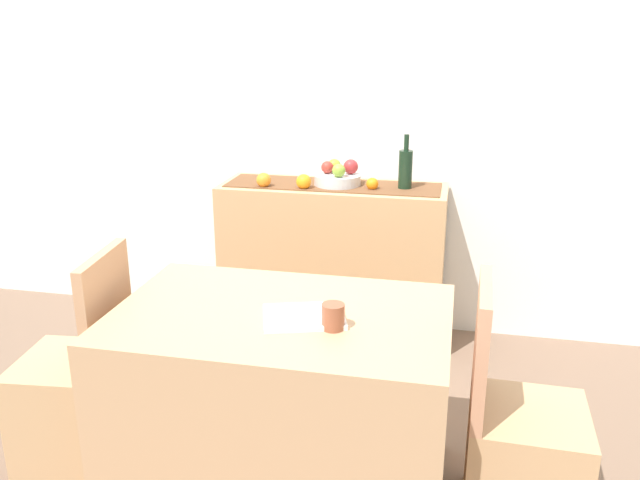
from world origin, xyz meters
TOP-DOWN VIEW (x-y plane):
  - ground_plane at (0.00, 0.00)m, footprint 6.40×6.40m
  - room_wall_rear at (0.00, 1.18)m, footprint 6.40×0.06m
  - sideboard_console at (-0.08, 0.92)m, footprint 1.22×0.42m
  - table_runner at (-0.08, 0.92)m, footprint 1.15×0.32m
  - fruit_bowl at (-0.05, 0.92)m, footprint 0.25×0.25m
  - apple_left at (0.01, 0.95)m, footprint 0.08×0.08m
  - apple_front at (-0.08, 1.00)m, footprint 0.07×0.07m
  - apple_center at (-0.11, 0.94)m, footprint 0.07×0.07m
  - apple_rear at (-0.03, 0.86)m, footprint 0.07×0.07m
  - wine_bottle at (0.31, 0.92)m, footprint 0.07×0.07m
  - orange_loose_far at (0.14, 0.87)m, footprint 0.06×0.06m
  - orange_loose_near_bowl at (-0.43, 0.80)m, footprint 0.08×0.08m
  - orange_loose_mid at (-0.21, 0.81)m, footprint 0.08×0.08m
  - dining_table at (-0.01, -0.40)m, footprint 1.20×0.79m
  - open_book at (0.09, -0.45)m, footprint 0.33×0.28m
  - coffee_cup at (0.20, -0.50)m, footprint 0.08×0.08m
  - chair_near_window at (-0.87, -0.40)m, footprint 0.44×0.44m
  - chair_by_corner at (0.86, -0.40)m, footprint 0.41×0.41m

SIDE VIEW (x-z plane):
  - ground_plane at x=0.00m, z-range -0.02..0.00m
  - chair_near_window at x=-0.87m, z-range -0.18..0.72m
  - chair_by_corner at x=0.86m, z-range -0.18..0.72m
  - dining_table at x=-0.01m, z-range 0.00..0.74m
  - sideboard_console at x=-0.08m, z-range 0.00..0.89m
  - open_book at x=0.09m, z-range 0.74..0.76m
  - coffee_cup at x=0.20m, z-range 0.74..0.83m
  - table_runner at x=-0.08m, z-range 0.89..0.90m
  - orange_loose_far at x=0.14m, z-range 0.89..0.96m
  - fruit_bowl at x=-0.05m, z-range 0.90..0.95m
  - orange_loose_near_bowl at x=-0.43m, z-range 0.89..0.97m
  - orange_loose_mid at x=-0.21m, z-range 0.89..0.97m
  - apple_center at x=-0.11m, z-range 0.95..1.02m
  - apple_front at x=-0.08m, z-range 0.95..1.02m
  - apple_rear at x=-0.03m, z-range 0.95..1.02m
  - apple_left at x=0.01m, z-range 0.95..1.03m
  - wine_bottle at x=0.31m, z-range 0.86..1.15m
  - room_wall_rear at x=0.00m, z-range 0.00..2.70m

